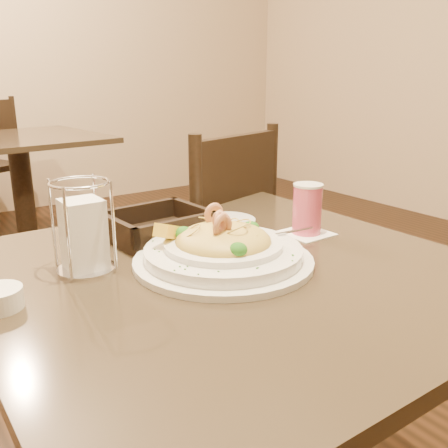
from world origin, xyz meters
TOP-DOWN VIEW (x-y plane):
  - main_table at (0.00, 0.00)m, footprint 0.90×0.90m
  - background_table at (0.18, 2.37)m, footprint 0.98×0.98m
  - dining_chair_near at (0.31, 0.56)m, footprint 0.52×0.52m
  - pasta_bowl at (-0.00, 0.02)m, footprint 0.38×0.35m
  - drink_glass at (0.26, 0.06)m, footprint 0.11×0.11m
  - bread_basket at (-0.03, 0.24)m, footprint 0.22×0.19m
  - napkin_caddy at (-0.23, 0.14)m, footprint 0.11×0.11m
  - side_plate at (0.17, 0.24)m, footprint 0.17×0.17m

SIDE VIEW (x-z plane):
  - dining_chair_near at x=0.31m, z-range 0.03..0.96m
  - main_table at x=0.00m, z-range 0.13..0.86m
  - background_table at x=0.18m, z-range 0.13..0.86m
  - side_plate at x=0.17m, z-range 0.73..0.74m
  - bread_basket at x=-0.03m, z-range 0.72..0.78m
  - pasta_bowl at x=0.00m, z-range 0.70..0.81m
  - drink_glass at x=0.26m, z-range 0.73..0.84m
  - napkin_caddy at x=-0.23m, z-range 0.71..0.89m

